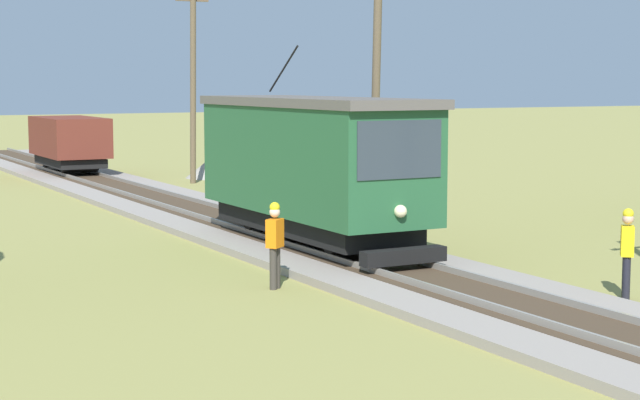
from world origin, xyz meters
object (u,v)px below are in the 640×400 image
object	(u,v)px
freight_car	(69,142)
utility_pole_mid	(376,82)
red_tram	(313,164)
utility_pole_far	(193,78)
second_worker	(275,241)
gravel_pile	(212,167)
track_worker	(627,249)

from	to	relation	value
freight_car	utility_pole_mid	world-z (taller)	utility_pole_mid
red_tram	utility_pole_far	bearing A→B (deg)	78.09
utility_pole_far	second_worker	size ratio (longest dim) A/B	4.76
gravel_pile	track_worker	xyz separation A→B (m)	(-2.70, -27.68, 0.53)
gravel_pile	second_worker	xyz separation A→B (m)	(-8.25, -23.54, 0.53)
utility_pole_mid	second_worker	bearing A→B (deg)	-133.36
red_tram	gravel_pile	world-z (taller)	red_tram
red_tram	gravel_pile	bearing A→B (deg)	74.77
gravel_pile	track_worker	bearing A→B (deg)	-95.56
gravel_pile	second_worker	distance (m)	24.94
utility_pole_mid	track_worker	size ratio (longest dim) A/B	4.59
red_tram	freight_car	bearing A→B (deg)	90.01
red_tram	utility_pole_far	size ratio (longest dim) A/B	1.01
utility_pole_far	second_worker	distance (m)	22.67
freight_car	second_worker	xyz separation A→B (m)	(-2.88, -26.94, -0.57)
utility_pole_mid	freight_car	bearing A→B (deg)	100.54
second_worker	track_worker	bearing A→B (deg)	-165.05
red_tram	second_worker	size ratio (longest dim) A/B	4.79
red_tram	utility_pole_mid	size ratio (longest dim) A/B	1.04
utility_pole_mid	utility_pole_far	xyz separation A→B (m)	(0.00, 14.45, 0.16)
track_worker	freight_car	bearing A→B (deg)	-43.83
utility_pole_far	track_worker	size ratio (longest dim) A/B	4.76
utility_pole_far	gravel_pile	size ratio (longest dim) A/B	3.62
freight_car	utility_pole_far	size ratio (longest dim) A/B	0.61
track_worker	red_tram	bearing A→B (deg)	-30.24
utility_pole_far	track_worker	distance (m)	25.81
freight_car	second_worker	bearing A→B (deg)	-96.10
freight_car	track_worker	bearing A→B (deg)	-85.08
second_worker	gravel_pile	bearing A→B (deg)	-57.62
utility_pole_far	gravel_pile	xyz separation A→B (m)	(1.66, 2.11, -3.89)
freight_car	gravel_pile	xyz separation A→B (m)	(5.37, -3.41, -1.10)
red_tram	second_worker	world-z (taller)	red_tram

